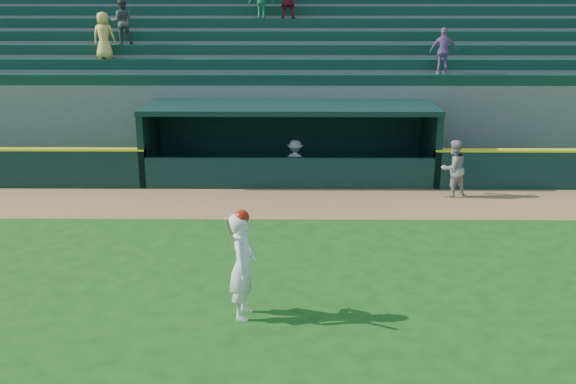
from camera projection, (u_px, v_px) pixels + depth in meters
name	position (u px, v px, depth m)	size (l,w,h in m)	color
ground	(287.00, 270.00, 13.93)	(120.00, 120.00, 0.00)	#194D13
warning_track	(289.00, 203.00, 18.64)	(40.00, 3.00, 0.01)	olive
dugout_player_front	(453.00, 168.00, 19.12)	(0.84, 0.65, 1.72)	#999994
dugout_player_inside	(295.00, 162.00, 20.56)	(0.92, 0.53, 1.43)	#ABABA6
dugout	(290.00, 137.00, 21.24)	(9.40, 2.80, 2.46)	slate
stands	(291.00, 88.00, 25.34)	(34.50, 6.25, 7.60)	slate
batter_at_plate	(243.00, 264.00, 11.58)	(0.54, 0.86, 2.07)	white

